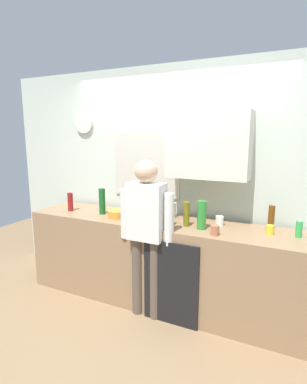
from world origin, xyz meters
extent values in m
plane|color=#8C6D4C|center=(0.00, 0.00, 0.00)|extent=(8.00, 8.00, 0.00)
cube|color=#937251|center=(0.00, 0.30, 0.46)|extent=(3.04, 0.64, 0.93)
cube|color=black|center=(0.28, -0.03, 0.42)|extent=(0.56, 0.02, 0.84)
cube|color=silver|center=(0.00, 0.73, 1.30)|extent=(4.64, 0.10, 2.60)
cube|color=beige|center=(-0.34, 0.67, 1.48)|extent=(0.86, 0.02, 0.76)
cube|color=#8CA5C6|center=(-0.34, 0.67, 1.48)|extent=(0.80, 0.02, 0.70)
cube|color=silver|center=(0.45, 0.52, 1.73)|extent=(0.84, 0.32, 0.68)
cylinder|color=silver|center=(-1.23, 0.66, 1.98)|extent=(0.26, 0.03, 0.26)
cube|color=black|center=(-0.03, 0.24, 0.94)|extent=(0.20, 0.20, 0.03)
cube|color=black|center=(-0.03, 0.30, 1.10)|extent=(0.18, 0.08, 0.28)
cylinder|color=black|center=(-0.03, 0.21, 1.01)|extent=(0.11, 0.11, 0.11)
cylinder|color=black|center=(-0.03, 0.24, 1.24)|extent=(0.17, 0.17, 0.03)
cylinder|color=olive|center=(0.33, 0.24, 1.05)|extent=(0.06, 0.06, 0.25)
cylinder|color=black|center=(-0.24, 0.39, 1.02)|extent=(0.06, 0.06, 0.18)
cylinder|color=#2D8C33|center=(0.49, 0.22, 1.07)|extent=(0.09, 0.09, 0.28)
cylinder|color=brown|center=(1.10, 0.53, 1.04)|extent=(0.06, 0.06, 0.23)
cylinder|color=maroon|center=(-1.14, 0.23, 1.04)|extent=(0.06, 0.06, 0.22)
cylinder|color=#195923|center=(-0.71, 0.27, 1.08)|extent=(0.07, 0.07, 0.30)
cylinder|color=white|center=(0.62, 0.42, 0.98)|extent=(0.08, 0.08, 0.09)
cylinder|color=#B26647|center=(0.65, 0.10, 0.97)|extent=(0.08, 0.08, 0.09)
cylinder|color=yellow|center=(1.11, 0.34, 0.97)|extent=(0.07, 0.07, 0.08)
cylinder|color=orange|center=(-0.47, 0.23, 0.97)|extent=(0.22, 0.22, 0.08)
cylinder|color=green|center=(1.35, 0.36, 1.00)|extent=(0.06, 0.06, 0.15)
cone|color=white|center=(1.35, 0.36, 1.09)|extent=(0.02, 0.02, 0.03)
cylinder|color=silver|center=(0.05, 0.47, 1.01)|extent=(0.14, 0.14, 0.17)
cylinder|color=brown|center=(-0.10, 0.00, 0.41)|extent=(0.12, 0.12, 0.82)
cylinder|color=brown|center=(0.10, 0.00, 0.41)|extent=(0.12, 0.12, 0.82)
cube|color=white|center=(0.00, 0.00, 1.10)|extent=(0.36, 0.20, 0.56)
sphere|color=#D8AD8C|center=(0.00, 0.00, 1.49)|extent=(0.22, 0.22, 0.22)
cylinder|color=white|center=(-0.24, 0.00, 1.05)|extent=(0.09, 0.09, 0.50)
cylinder|color=white|center=(0.24, 0.00, 1.05)|extent=(0.09, 0.09, 0.50)
camera|label=1|loc=(1.28, -2.52, 1.83)|focal=28.12mm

